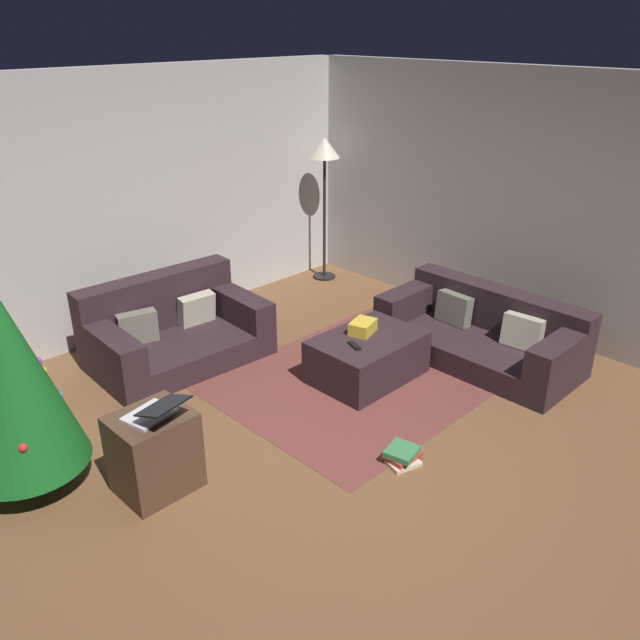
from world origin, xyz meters
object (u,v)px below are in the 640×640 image
(corner_lamp, at_px, (325,159))
(laptop, at_px, (155,411))
(ottoman, at_px, (367,357))
(gift_box, at_px, (363,327))
(couch_right, at_px, (483,333))
(christmas_tree, at_px, (10,377))
(tv_remote, at_px, (354,346))
(book_stack, at_px, (402,455))
(couch_left, at_px, (172,330))
(side_table, at_px, (154,452))

(corner_lamp, bearing_deg, laptop, -150.30)
(ottoman, bearing_deg, gift_box, 70.53)
(couch_right, distance_m, corner_lamp, 2.90)
(couch_right, relative_size, gift_box, 7.51)
(christmas_tree, distance_m, corner_lamp, 4.61)
(tv_remote, xyz_separation_m, christmas_tree, (-2.58, 0.69, 0.45))
(book_stack, bearing_deg, ottoman, 53.19)
(gift_box, relative_size, laptop, 0.57)
(couch_right, distance_m, laptop, 3.33)
(christmas_tree, bearing_deg, couch_right, -16.63)
(couch_left, distance_m, corner_lamp, 2.87)
(tv_remote, height_order, laptop, laptop)
(side_table, bearing_deg, couch_left, 53.27)
(gift_box, height_order, corner_lamp, corner_lamp)
(christmas_tree, distance_m, side_table, 1.06)
(couch_left, bearing_deg, side_table, 56.60)
(gift_box, relative_size, book_stack, 0.85)
(gift_box, bearing_deg, corner_lamp, 52.80)
(couch_left, xyz_separation_m, book_stack, (0.25, -2.60, -0.22))
(gift_box, distance_m, tv_remote, 0.30)
(tv_remote, height_order, corner_lamp, corner_lamp)
(couch_right, distance_m, gift_box, 1.24)
(gift_box, height_order, tv_remote, gift_box)
(couch_right, relative_size, corner_lamp, 1.08)
(ottoman, relative_size, corner_lamp, 0.57)
(laptop, bearing_deg, couch_left, 54.47)
(gift_box, xyz_separation_m, side_table, (-2.23, -0.09, -0.17))
(laptop, bearing_deg, christmas_tree, 131.64)
(christmas_tree, bearing_deg, tv_remote, -14.92)
(couch_left, height_order, christmas_tree, christmas_tree)
(gift_box, bearing_deg, couch_right, -30.11)
(couch_left, height_order, laptop, couch_left)
(ottoman, bearing_deg, book_stack, -126.81)
(christmas_tree, height_order, laptop, christmas_tree)
(tv_remote, height_order, christmas_tree, christmas_tree)
(couch_left, relative_size, christmas_tree, 1.01)
(side_table, bearing_deg, christmas_tree, 133.49)
(side_table, relative_size, corner_lamp, 0.34)
(side_table, bearing_deg, couch_right, -9.02)
(side_table, height_order, laptop, laptop)
(couch_right, xyz_separation_m, gift_box, (-1.05, 0.61, 0.21))
(corner_lamp, bearing_deg, couch_left, -169.14)
(book_stack, bearing_deg, gift_box, 54.40)
(laptop, distance_m, book_stack, 1.82)
(book_stack, bearing_deg, couch_left, 95.58)
(ottoman, xyz_separation_m, laptop, (-2.19, -0.05, 0.44))
(book_stack, bearing_deg, christmas_tree, 140.68)
(couch_left, relative_size, tv_remote, 10.26)
(tv_remote, bearing_deg, corner_lamp, 69.28)
(gift_box, bearing_deg, couch_left, 125.39)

